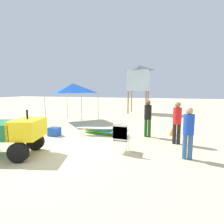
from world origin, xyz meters
TOP-DOWN VIEW (x-y plane):
  - ground at (0.00, 0.00)m, footprint 80.00×80.00m
  - utility_cart at (-1.40, -0.71)m, footprint 2.78×1.89m
  - stacked_plastic_chairs at (2.14, 0.67)m, footprint 0.48×0.48m
  - surfboard_pile at (0.76, 2.65)m, footprint 2.57×0.88m
  - lifeguard_near_left at (3.99, 2.27)m, footprint 0.32×0.32m
  - lifeguard_near_center at (4.24, 0.75)m, footprint 0.32×0.32m
  - lifeguard_near_right at (2.78, 2.99)m, footprint 0.32×0.32m
  - popup_canopy at (-2.39, 5.44)m, footprint 2.57×2.57m
  - lifeguard_tower at (1.08, 10.98)m, footprint 1.98×1.98m
  - traffic_cone_near at (-3.22, 1.25)m, footprint 0.34×0.34m
  - traffic_cone_far at (3.90, 3.61)m, footprint 0.34×0.34m
  - cooler_box at (-1.37, 1.88)m, footprint 0.52×0.39m

SIDE VIEW (x-z plane):
  - ground at x=0.00m, z-range 0.00..0.00m
  - cooler_box at x=-1.37m, z-range 0.00..0.39m
  - surfboard_pile at x=0.76m, z-range 0.00..0.40m
  - traffic_cone_far at x=3.90m, z-range 0.00..0.49m
  - traffic_cone_near at x=-3.22m, z-range 0.00..0.49m
  - stacked_plastic_chairs at x=2.14m, z-range 0.09..1.11m
  - utility_cart at x=-1.40m, z-range 0.03..1.53m
  - lifeguard_near_center at x=4.24m, z-range 0.12..1.73m
  - lifeguard_near_left at x=3.99m, z-range 0.12..1.78m
  - lifeguard_near_right at x=2.78m, z-range 0.12..1.79m
  - popup_canopy at x=-2.39m, z-range 0.96..3.50m
  - lifeguard_tower at x=1.08m, z-range 1.01..5.29m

